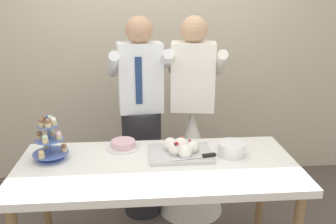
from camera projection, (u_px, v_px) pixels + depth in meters
The scene contains 8 objects.
rear_wall at pixel (149, 34), 3.42m from camera, with size 5.20×0.10×2.90m, color beige.
dessert_table at pixel (157, 175), 2.31m from camera, with size 1.80×0.80×0.78m.
cupcake_stand at pixel (49, 141), 2.31m from camera, with size 0.23×0.23×0.31m.
main_cake_tray at pixel (181, 149), 2.40m from camera, with size 0.43×0.31×0.13m.
plate_stack at pixel (232, 149), 2.40m from camera, with size 0.19×0.19×0.09m.
round_cake at pixel (123, 145), 2.52m from camera, with size 0.24×0.24×0.06m.
person_groom at pixel (141, 131), 2.92m from camera, with size 0.51×0.53×1.66m.
person_bride at pixel (191, 148), 3.00m from camera, with size 0.56×0.56×1.66m.
Camera 1 is at (-0.10, -2.06, 1.81)m, focal length 38.27 mm.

